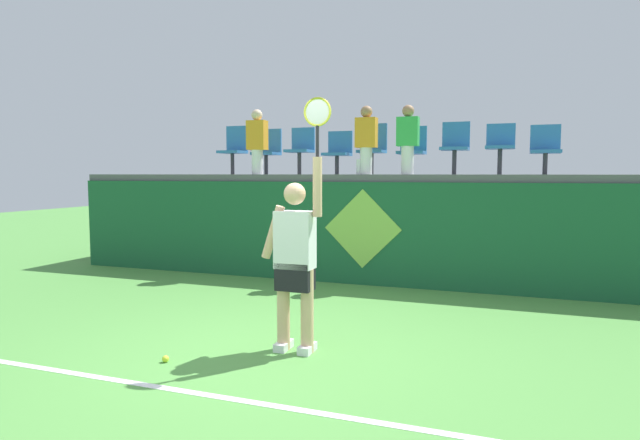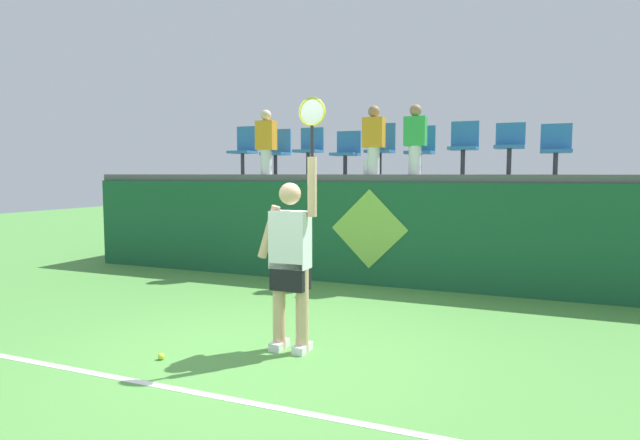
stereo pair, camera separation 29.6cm
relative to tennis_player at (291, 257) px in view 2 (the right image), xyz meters
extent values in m
plane|color=#519342|center=(-0.22, -0.26, -0.95)|extent=(40.00, 40.00, 0.00)
cube|color=#195633|center=(-0.22, 3.44, -0.13)|extent=(11.06, 0.20, 1.66)
cube|color=#56565B|center=(-0.22, 4.83, 0.76)|extent=(11.06, 2.89, 0.12)
cube|color=white|center=(-0.22, -1.25, -0.95)|extent=(9.95, 0.08, 0.01)
cube|color=white|center=(-0.14, 0.00, -0.91)|extent=(0.12, 0.26, 0.08)
cube|color=white|center=(0.12, 0.00, -0.91)|extent=(0.12, 0.26, 0.08)
cylinder|color=#DBAD84|center=(-0.14, 0.00, -0.53)|extent=(0.13, 0.13, 0.85)
cylinder|color=#DBAD84|center=(0.12, 0.00, -0.53)|extent=(0.13, 0.13, 0.85)
cube|color=black|center=(-0.01, 0.00, -0.19)|extent=(0.36, 0.22, 0.28)
cube|color=white|center=(-0.01, 0.00, 0.18)|extent=(0.38, 0.22, 0.57)
sphere|color=#DBAD84|center=(-0.01, 0.00, 0.64)|extent=(0.22, 0.22, 0.22)
cylinder|color=#DBAD84|center=(-0.25, 0.00, 0.25)|extent=(0.26, 0.09, 0.55)
cylinder|color=#DBAD84|center=(0.23, 0.00, 0.71)|extent=(0.09, 0.09, 0.58)
cylinder|color=black|center=(0.23, 0.00, 1.15)|extent=(0.03, 0.03, 0.30)
torus|color=gold|center=(0.23, 0.00, 1.43)|extent=(0.28, 0.02, 0.28)
ellipsoid|color=silver|center=(0.23, 0.00, 1.43)|extent=(0.24, 0.02, 0.24)
sphere|color=#D1E533|center=(-1.04, -0.73, -0.92)|extent=(0.07, 0.07, 0.07)
cylinder|color=white|center=(-0.37, 3.58, 0.95)|extent=(0.07, 0.07, 0.24)
cylinder|color=#38383D|center=(-2.93, 3.99, 1.02)|extent=(0.07, 0.07, 0.39)
cube|color=#2D70B2|center=(-2.93, 3.99, 1.24)|extent=(0.44, 0.42, 0.05)
cube|color=#2D70B2|center=(-2.93, 4.18, 1.50)|extent=(0.44, 0.04, 0.47)
cylinder|color=#38383D|center=(-2.23, 3.99, 1.00)|extent=(0.07, 0.07, 0.35)
cube|color=#2D70B2|center=(-2.23, 3.99, 1.20)|extent=(0.44, 0.42, 0.05)
cube|color=#2D70B2|center=(-2.23, 4.18, 1.44)|extent=(0.44, 0.04, 0.44)
cylinder|color=#38383D|center=(-1.57, 3.99, 1.02)|extent=(0.07, 0.07, 0.39)
cube|color=#2D70B2|center=(-1.57, 3.99, 1.24)|extent=(0.44, 0.42, 0.05)
cube|color=#2D70B2|center=(-1.57, 4.18, 1.46)|extent=(0.44, 0.04, 0.40)
cylinder|color=#38383D|center=(-0.87, 3.99, 0.99)|extent=(0.07, 0.07, 0.32)
cube|color=#2D70B2|center=(-0.87, 3.99, 1.17)|extent=(0.44, 0.42, 0.05)
cube|color=#2D70B2|center=(-0.87, 4.18, 1.39)|extent=(0.44, 0.04, 0.39)
cylinder|color=#38383D|center=(-0.25, 3.99, 1.00)|extent=(0.07, 0.07, 0.36)
cube|color=#2D70B2|center=(-0.25, 3.99, 1.21)|extent=(0.44, 0.42, 0.05)
cube|color=#2D70B2|center=(-0.25, 4.18, 1.47)|extent=(0.44, 0.04, 0.46)
cylinder|color=#38383D|center=(0.43, 3.99, 0.99)|extent=(0.07, 0.07, 0.33)
cube|color=#2D70B2|center=(0.43, 3.99, 1.18)|extent=(0.44, 0.42, 0.05)
cube|color=#2D70B2|center=(0.43, 4.18, 1.42)|extent=(0.44, 0.04, 0.43)
cylinder|color=#38383D|center=(1.12, 3.99, 1.02)|extent=(0.07, 0.07, 0.39)
cube|color=#2D70B2|center=(1.12, 3.99, 1.24)|extent=(0.44, 0.42, 0.05)
cube|color=#2D70B2|center=(1.12, 4.18, 1.47)|extent=(0.44, 0.04, 0.42)
cylinder|color=#38383D|center=(1.82, 3.99, 1.02)|extent=(0.07, 0.07, 0.40)
cube|color=#2D70B2|center=(1.82, 3.99, 1.25)|extent=(0.44, 0.42, 0.05)
cube|color=#2D70B2|center=(1.82, 4.18, 1.45)|extent=(0.44, 0.04, 0.36)
cylinder|color=#38383D|center=(2.47, 3.99, 0.98)|extent=(0.07, 0.07, 0.32)
cube|color=#2D70B2|center=(2.47, 3.99, 1.17)|extent=(0.44, 0.42, 0.05)
cube|color=#2D70B2|center=(2.47, 4.18, 1.39)|extent=(0.44, 0.04, 0.40)
cylinder|color=white|center=(-2.23, 3.63, 1.04)|extent=(0.20, 0.20, 0.43)
cube|color=orange|center=(-2.23, 3.63, 1.51)|extent=(0.34, 0.20, 0.51)
sphere|color=beige|center=(-2.23, 3.63, 1.86)|extent=(0.19, 0.19, 0.19)
cylinder|color=white|center=(0.43, 3.65, 1.05)|extent=(0.20, 0.20, 0.45)
cube|color=green|center=(0.43, 3.65, 1.50)|extent=(0.34, 0.20, 0.46)
sphere|color=#A87A56|center=(0.43, 3.65, 1.83)|extent=(0.19, 0.19, 0.19)
cylinder|color=white|center=(-0.25, 3.63, 1.04)|extent=(0.20, 0.20, 0.44)
cube|color=orange|center=(-0.25, 3.63, 1.50)|extent=(0.34, 0.20, 0.48)
sphere|color=#A87A56|center=(-0.25, 3.63, 1.84)|extent=(0.19, 0.19, 0.19)
cube|color=#195633|center=(-0.22, 3.33, -0.95)|extent=(0.90, 0.01, 0.00)
plane|color=#8CC64C|center=(-0.22, 3.33, -0.04)|extent=(1.27, 0.00, 1.27)
camera|label=1|loc=(2.02, -4.85, 0.83)|focal=29.87mm
camera|label=2|loc=(2.29, -4.75, 0.83)|focal=29.87mm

